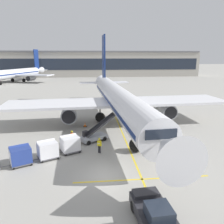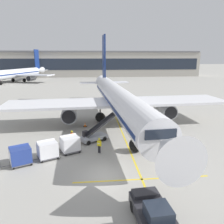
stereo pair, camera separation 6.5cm
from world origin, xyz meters
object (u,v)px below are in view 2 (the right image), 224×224
object	(u,v)px
pushback_tug	(154,214)
distant_airplane	(17,74)
ground_crew_by_carts	(99,144)
safety_cone_engine_keepout	(85,125)
parked_airplane	(118,99)
ground_crew_by_loader	(72,137)
belt_loader	(95,134)
baggage_cart_second	(47,149)
baggage_cart_lead	(70,144)
baggage_cart_third	(20,155)

from	to	relation	value
pushback_tug	distant_airplane	size ratio (longest dim) A/B	0.11
ground_crew_by_carts	distant_airplane	world-z (taller)	distant_airplane
ground_crew_by_carts	safety_cone_engine_keepout	bearing A→B (deg)	100.43
distant_airplane	parked_airplane	bearing A→B (deg)	-60.88
ground_crew_by_loader	ground_crew_by_carts	xyz separation A→B (m)	(3.18, -2.80, 0.00)
belt_loader	baggage_cart_second	distance (m)	6.82
baggage_cart_lead	ground_crew_by_loader	xyz separation A→B (m)	(0.05, 2.26, -0.00)
ground_crew_by_carts	baggage_cart_lead	bearing A→B (deg)	170.56
parked_airplane	baggage_cart_second	distance (m)	15.22
baggage_cart_lead	ground_crew_by_carts	size ratio (longest dim) A/B	1.60
parked_airplane	ground_crew_by_carts	bearing A→B (deg)	-107.07
belt_loader	distant_airplane	size ratio (longest dim) A/B	0.13
baggage_cart_lead	safety_cone_engine_keepout	distance (m)	9.33
baggage_cart_lead	ground_crew_by_loader	bearing A→B (deg)	88.67
parked_airplane	baggage_cart_second	bearing A→B (deg)	-126.38
parked_airplane	safety_cone_engine_keepout	xyz separation A→B (m)	(-5.23, -1.46, -3.56)
pushback_tug	distant_airplane	world-z (taller)	distant_airplane
ground_crew_by_carts	pushback_tug	bearing A→B (deg)	-75.11
baggage_cart_lead	pushback_tug	distance (m)	13.27
parked_airplane	pushback_tug	xyz separation A→B (m)	(-0.46, -22.38, -3.04)
belt_loader	distant_airplane	xyz separation A→B (m)	(-31.15, 70.22, 2.70)
baggage_cart_lead	safety_cone_engine_keepout	size ratio (longest dim) A/B	4.37
baggage_cart_third	ground_crew_by_loader	distance (m)	6.66
parked_airplane	belt_loader	xyz separation A→B (m)	(-3.84, -7.41, -2.98)
belt_loader	baggage_cart_second	size ratio (longest dim) A/B	1.82
parked_airplane	pushback_tug	size ratio (longest dim) A/B	9.78
parked_airplane	safety_cone_engine_keepout	world-z (taller)	parked_airplane
distant_airplane	baggage_cart_third	bearing A→B (deg)	-72.65
baggage_cart_second	ground_crew_by_carts	world-z (taller)	baggage_cart_second
parked_airplane	ground_crew_by_loader	xyz separation A→B (m)	(-6.62, -8.39, -2.87)
ground_crew_by_loader	safety_cone_engine_keepout	world-z (taller)	ground_crew_by_loader
safety_cone_engine_keepout	distant_airplane	distance (m)	70.91
baggage_cart_lead	distant_airplane	size ratio (longest dim) A/B	0.07
pushback_tug	belt_loader	bearing A→B (deg)	102.73
parked_airplane	safety_cone_engine_keepout	bearing A→B (deg)	-164.34
parked_airplane	ground_crew_by_carts	xyz separation A→B (m)	(-3.44, -11.19, -2.87)
baggage_cart_third	baggage_cart_second	bearing A→B (deg)	25.59
pushback_tug	ground_crew_by_loader	size ratio (longest dim) A/B	2.61
ground_crew_by_carts	safety_cone_engine_keepout	xyz separation A→B (m)	(-1.79, 9.73, -0.69)
parked_airplane	baggage_cart_lead	world-z (taller)	parked_airplane
belt_loader	ground_crew_by_loader	world-z (taller)	belt_loader
baggage_cart_second	distant_airplane	distance (m)	79.32
baggage_cart_lead	ground_crew_by_loader	size ratio (longest dim) A/B	1.60
ground_crew_by_loader	distant_airplane	xyz separation A→B (m)	(-28.37, 71.21, 2.59)
belt_loader	ground_crew_by_carts	world-z (taller)	belt_loader
parked_airplane	distant_airplane	distance (m)	71.90
pushback_tug	safety_cone_engine_keepout	world-z (taller)	pushback_tug
baggage_cart_second	safety_cone_engine_keepout	world-z (taller)	baggage_cart_second
baggage_cart_second	baggage_cart_third	size ratio (longest dim) A/B	1.00
belt_loader	pushback_tug	distance (m)	15.34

